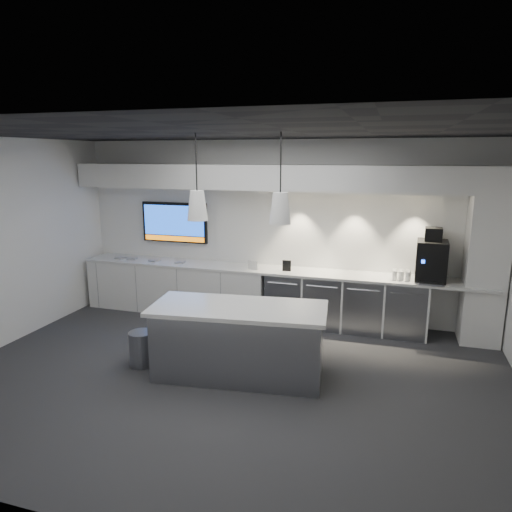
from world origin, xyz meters
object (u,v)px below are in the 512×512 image
(coffee_machine, at_px, (431,259))
(wall_tv, at_px, (175,222))
(bin, at_px, (142,349))
(island, at_px, (239,341))

(coffee_machine, bearing_deg, wall_tv, 179.28)
(bin, distance_m, coffee_machine, 4.39)
(wall_tv, distance_m, coffee_machine, 4.38)
(wall_tv, height_order, coffee_machine, wall_tv)
(island, relative_size, bin, 4.86)
(bin, relative_size, coffee_machine, 0.58)
(wall_tv, distance_m, bin, 2.84)
(coffee_machine, bearing_deg, bin, -146.92)
(wall_tv, distance_m, island, 3.26)
(bin, bearing_deg, coffee_machine, 30.56)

